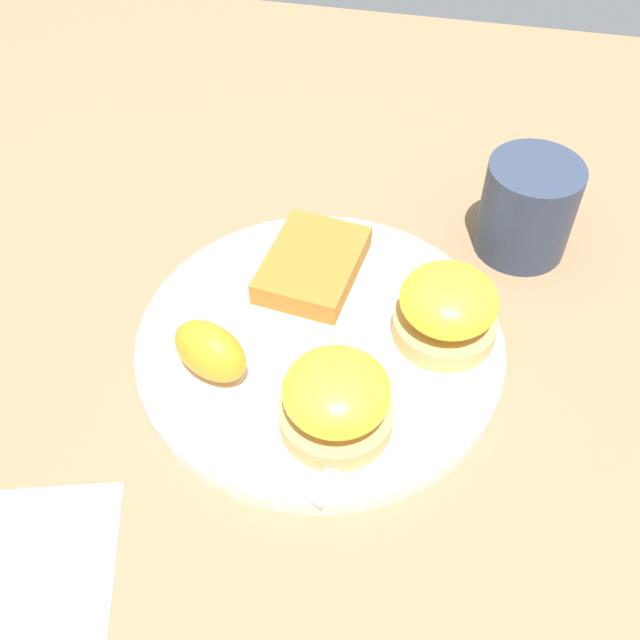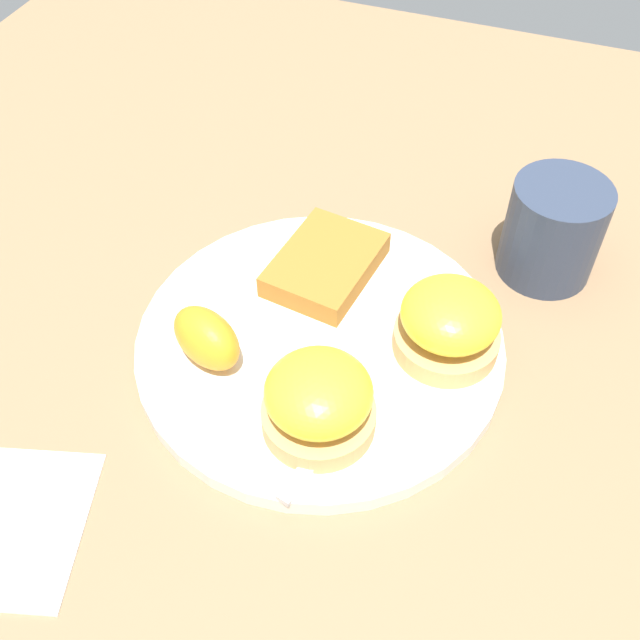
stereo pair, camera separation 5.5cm
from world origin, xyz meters
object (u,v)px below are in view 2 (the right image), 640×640
object	(u,v)px
sandwich_benedict_left	(319,401)
orange_wedge	(207,338)
sandwich_benedict_right	(449,323)
fork	(388,363)
hashbrown_patty	(326,264)
cup	(553,229)

from	to	relation	value
sandwich_benedict_left	orange_wedge	xyz separation A→B (m)	(0.03, 0.10, -0.01)
sandwich_benedict_right	orange_wedge	world-z (taller)	sandwich_benedict_right
orange_wedge	fork	world-z (taller)	orange_wedge
hashbrown_patty	orange_wedge	size ratio (longest dim) A/B	1.63
hashbrown_patty	sandwich_benedict_left	bearing A→B (deg)	-161.84
cup	sandwich_benedict_right	bearing A→B (deg)	156.61
cup	fork	bearing A→B (deg)	150.39
sandwich_benedict_right	hashbrown_patty	size ratio (longest dim) A/B	0.81
sandwich_benedict_left	sandwich_benedict_right	world-z (taller)	same
sandwich_benedict_left	fork	size ratio (longest dim) A/B	0.34
sandwich_benedict_right	hashbrown_patty	xyz separation A→B (m)	(0.04, 0.11, -0.02)
orange_wedge	cup	world-z (taller)	cup
sandwich_benedict_left	fork	bearing A→B (deg)	-24.37
fork	cup	xyz separation A→B (m)	(0.16, -0.09, 0.03)
sandwich_benedict_right	fork	xyz separation A→B (m)	(-0.03, 0.04, -0.02)
orange_wedge	cup	bearing A→B (deg)	-47.66
hashbrown_patty	fork	bearing A→B (deg)	-134.45
sandwich_benedict_left	hashbrown_patty	bearing A→B (deg)	18.16
sandwich_benedict_right	hashbrown_patty	world-z (taller)	sandwich_benedict_right
orange_wedge	cup	xyz separation A→B (m)	(0.20, -0.22, 0.01)
sandwich_benedict_left	fork	xyz separation A→B (m)	(0.07, -0.03, -0.02)
fork	sandwich_benedict_right	bearing A→B (deg)	-48.24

